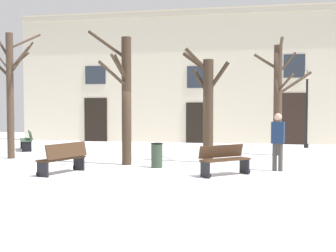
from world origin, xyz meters
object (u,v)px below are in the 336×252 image
bench_by_litter_bin (27,140)px  person_near_bench (278,139)px  litter_bin (157,155)px  bench_near_lamp (224,160)px  tree_near_facade (125,97)px  streetlamp (307,100)px  tree_center (278,95)px  bench_near_center_tree (63,158)px  tree_foreground (207,104)px  tree_left_of_center (10,89)px

bench_by_litter_bin → person_near_bench: bearing=35.5°
litter_bin → bench_near_lamp: bearing=-27.9°
tree_near_facade → streetlamp: (6.92, 7.44, -0.02)m
tree_center → streetlamp: bearing=65.8°
streetlamp → bench_by_litter_bin: streetlamp is taller
tree_center → streetlamp: size_ratio=1.23×
bench_by_litter_bin → person_near_bench: person_near_bench is taller
streetlamp → bench_near_center_tree: size_ratio=2.22×
tree_center → bench_near_center_tree: bearing=-137.2°
bench_near_lamp → bench_near_center_tree: 4.74m
litter_bin → person_near_bench: bearing=-0.6°
tree_center → bench_near_lamp: tree_center is taller
tree_foreground → bench_near_center_tree: tree_foreground is taller
person_near_bench → streetlamp: bearing=-90.2°
bench_by_litter_bin → tree_near_facade: bearing=23.7°
tree_near_facade → litter_bin: tree_near_facade is taller
tree_near_facade → person_near_bench: size_ratio=2.63×
tree_foreground → bench_near_lamp: tree_foreground is taller
tree_near_facade → tree_center: tree_near_facade is taller
bench_near_lamp → person_near_bench: (1.57, 1.15, 0.54)m
tree_center → litter_bin: tree_center is taller
tree_center → tree_foreground: size_ratio=1.14×
tree_left_of_center → bench_near_lamp: size_ratio=3.50×
tree_foreground → bench_near_center_tree: bearing=-139.5°
tree_left_of_center → bench_by_litter_bin: size_ratio=2.83×
person_near_bench → tree_near_facade: bearing=7.6°
tree_center → litter_bin: bearing=-133.5°
tree_left_of_center → bench_near_lamp: (8.29, -2.60, -2.20)m
bench_near_lamp → bench_by_litter_bin: (-9.34, 5.62, 0.02)m
bench_near_center_tree → tree_foreground: bearing=150.2°
tree_left_of_center → bench_by_litter_bin: (-1.04, 3.03, -2.19)m
tree_center → bench_by_litter_bin: (-11.21, 0.08, -2.00)m
bench_near_lamp → streetlamp: bearing=28.2°
tree_left_of_center → streetlamp: tree_left_of_center is taller
tree_foreground → litter_bin: 2.76m
tree_left_of_center → tree_near_facade: size_ratio=1.10×
tree_left_of_center → bench_near_lamp: 8.97m
tree_center → bench_by_litter_bin: 11.39m
bench_near_lamp → person_near_bench: person_near_bench is taller
tree_near_facade → tree_center: (5.33, 3.90, 0.15)m
bench_near_center_tree → streetlamp: bearing=159.4°
tree_left_of_center → tree_near_facade: tree_left_of_center is taller
streetlamp → tree_left_of_center: bearing=-151.1°
tree_foreground → bench_near_lamp: bearing=-74.9°
tree_left_of_center → bench_by_litter_bin: tree_left_of_center is taller
litter_bin → bench_near_lamp: 2.55m
tree_left_of_center → person_near_bench: 10.11m
tree_left_of_center → bench_near_center_tree: 5.26m
bench_by_litter_bin → streetlamp: bearing=72.9°
tree_left_of_center → bench_near_lamp: tree_left_of_center is taller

